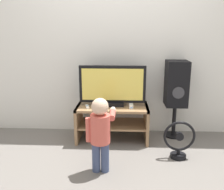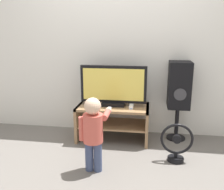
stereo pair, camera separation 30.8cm
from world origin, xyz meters
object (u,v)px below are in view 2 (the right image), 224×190
child (93,128)px  speaker_tower (179,87)px  floor_fan (176,144)px  television (113,86)px  game_console (131,106)px  remote_primary (88,106)px

child → speaker_tower: speaker_tower is taller
speaker_tower → floor_fan: (-0.06, -0.61, -0.50)m
television → floor_fan: size_ratio=1.94×
child → floor_fan: bearing=20.4°
game_console → remote_primary: 0.55m
speaker_tower → floor_fan: bearing=-95.6°
television → game_console: (0.24, -0.08, -0.23)m
television → speaker_tower: speaker_tower is taller
television → child: size_ratio=1.09×
remote_primary → floor_fan: size_ratio=0.31×
television → speaker_tower: 0.83m
floor_fan → speaker_tower: bearing=84.4°
television → remote_primary: 0.41m
child → speaker_tower: (0.91, 0.92, 0.25)m
game_console → remote_primary: bearing=-176.2°
speaker_tower → game_console: bearing=-162.7°
game_console → remote_primary: game_console is taller
remote_primary → child: child is taller
television → remote_primary: bearing=-159.7°
remote_primary → speaker_tower: bearing=10.9°
child → remote_primary: bearing=108.3°
television → floor_fan: bearing=-33.4°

